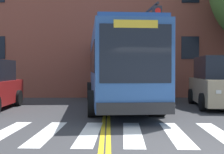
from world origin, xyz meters
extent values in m
plane|color=#38383A|center=(0.00, 0.00, 0.00)|extent=(120.00, 120.00, 0.00)
cube|color=white|center=(-4.65, 1.88, 0.00)|extent=(0.65, 3.42, 0.01)
cube|color=white|center=(-3.48, 1.83, 0.00)|extent=(0.65, 3.42, 0.01)
cube|color=white|center=(-2.31, 1.77, 0.00)|extent=(0.65, 3.42, 0.01)
cube|color=white|center=(-1.13, 1.72, 0.00)|extent=(0.65, 3.42, 0.01)
cube|color=white|center=(0.04, 1.67, 0.00)|extent=(0.65, 3.42, 0.01)
cube|color=white|center=(1.22, 1.62, 0.00)|extent=(0.65, 3.42, 0.01)
cube|color=gold|center=(-1.95, 15.67, 0.00)|extent=(0.12, 36.00, 0.01)
cube|color=gold|center=(-1.79, 15.67, 0.00)|extent=(0.12, 36.00, 0.01)
cube|color=#2D5699|center=(-1.40, 8.48, 1.87)|extent=(3.25, 12.03, 2.94)
cube|color=black|center=(-0.19, 8.57, 2.16)|extent=(0.81, 10.91, 1.06)
cube|color=black|center=(-2.61, 8.40, 2.16)|extent=(0.81, 10.91, 1.06)
cube|color=black|center=(-0.98, 2.54, 2.22)|extent=(2.16, 0.18, 1.76)
cube|color=yellow|center=(-0.97, 2.54, 3.10)|extent=(1.32, 0.12, 0.24)
cube|color=#232326|center=(-0.97, 2.51, 0.58)|extent=(2.36, 0.27, 0.36)
cube|color=#294E89|center=(-1.40, 8.48, 3.42)|extent=(3.07, 11.55, 0.16)
cylinder|color=black|center=(0.01, 4.89, 0.49)|extent=(0.63, 1.02, 0.98)
cylinder|color=black|center=(-2.28, 4.73, 0.49)|extent=(0.63, 1.02, 0.98)
cylinder|color=black|center=(-0.45, 11.23, 0.49)|extent=(0.63, 1.02, 0.98)
cylinder|color=black|center=(-2.74, 11.07, 0.49)|extent=(0.63, 1.02, 0.98)
cylinder|color=black|center=(-0.53, 12.33, 0.49)|extent=(0.63, 1.02, 0.98)
cylinder|color=black|center=(-2.82, 12.17, 0.49)|extent=(0.63, 1.02, 0.98)
cylinder|color=black|center=(-6.13, 8.27, 0.38)|extent=(0.22, 0.76, 0.76)
cube|color=tan|center=(3.34, 7.64, 0.77)|extent=(2.51, 4.94, 1.12)
cube|color=black|center=(3.35, 7.69, 1.84)|extent=(2.12, 3.12, 1.03)
cube|color=white|center=(2.49, 5.32, 0.88)|extent=(0.20, 0.06, 0.14)
cylinder|color=black|center=(2.16, 6.28, 0.38)|extent=(0.30, 0.78, 0.76)
cylinder|color=black|center=(2.46, 9.21, 0.38)|extent=(0.30, 0.78, 0.76)
cylinder|color=#28282D|center=(-0.34, 9.65, 2.31)|extent=(0.16, 0.16, 4.62)
cylinder|color=#28282D|center=(-0.12, 7.43, 4.30)|extent=(0.55, 4.44, 0.11)
cube|color=#28282D|center=(0.09, 5.37, 3.70)|extent=(0.37, 0.31, 1.00)
cylinder|color=red|center=(0.10, 5.22, 4.00)|extent=(0.22, 0.05, 0.22)
cylinder|color=black|center=(0.10, 5.22, 3.70)|extent=(0.22, 0.05, 0.22)
cylinder|color=black|center=(0.10, 5.22, 3.40)|extent=(0.22, 0.05, 0.22)
cube|color=brown|center=(3.28, 17.12, 6.23)|extent=(30.11, 8.90, 12.45)
cube|color=black|center=(3.28, 12.64, 3.11)|extent=(1.10, 0.06, 1.40)
camera|label=1|loc=(-1.77, -6.73, 1.74)|focal=50.00mm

